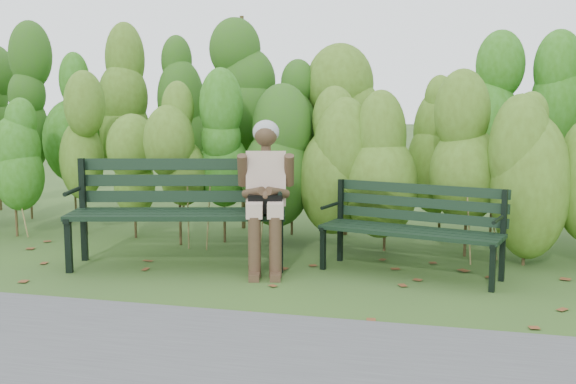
# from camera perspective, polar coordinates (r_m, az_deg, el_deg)

# --- Properties ---
(ground) EXTENTS (80.00, 80.00, 0.00)m
(ground) POSITION_cam_1_polar(r_m,az_deg,el_deg) (6.01, -0.80, -7.55)
(ground) COLOR #304820
(footpath) EXTENTS (60.00, 2.50, 0.01)m
(footpath) POSITION_cam_1_polar(r_m,az_deg,el_deg) (4.03, -9.00, -15.45)
(footpath) COLOR #474749
(footpath) RESTS_ON ground
(hedge_band) EXTENTS (11.04, 1.67, 2.42)m
(hedge_band) POSITION_cam_1_polar(r_m,az_deg,el_deg) (7.62, 2.72, 5.29)
(hedge_band) COLOR #47381E
(hedge_band) RESTS_ON ground
(leaf_litter) EXTENTS (5.87, 2.24, 0.01)m
(leaf_litter) POSITION_cam_1_polar(r_m,az_deg,el_deg) (5.98, -4.51, -7.63)
(leaf_litter) COLOR brown
(leaf_litter) RESTS_ON ground
(bench_left) EXTENTS (2.15, 1.14, 1.02)m
(bench_left) POSITION_cam_1_polar(r_m,az_deg,el_deg) (6.60, -9.18, -0.90)
(bench_left) COLOR black
(bench_left) RESTS_ON ground
(bench_right) EXTENTS (1.72, 0.94, 0.82)m
(bench_right) POSITION_cam_1_polar(r_m,az_deg,el_deg) (6.28, 10.57, -2.49)
(bench_right) COLOR black
(bench_right) RESTS_ON ground
(seated_woman) EXTENTS (0.57, 0.84, 1.40)m
(seated_woman) POSITION_cam_1_polar(r_m,az_deg,el_deg) (6.30, -1.90, 0.61)
(seated_woman) COLOR #CBAF9A
(seated_woman) RESTS_ON ground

